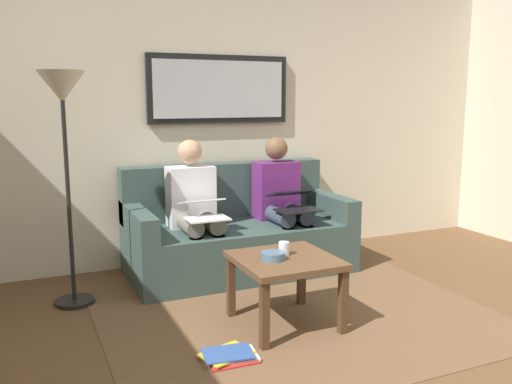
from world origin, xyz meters
name	(u,v)px	position (x,y,z in m)	size (l,w,h in m)	color
wall_rear	(216,117)	(0.00, -2.60, 1.30)	(6.00, 0.12, 2.60)	beige
area_rug	(308,323)	(0.00, -0.85, 0.00)	(2.60, 1.80, 0.01)	brown
couch	(236,234)	(0.00, -2.12, 0.31)	(1.86, 0.90, 0.90)	#384C47
framed_mirror	(219,89)	(0.00, -2.51, 1.55)	(1.31, 0.05, 0.60)	black
coffee_table	(285,268)	(0.15, -0.90, 0.39)	(0.62, 0.62, 0.46)	brown
cup	(284,249)	(0.13, -0.95, 0.50)	(0.07, 0.07, 0.09)	silver
bowl	(273,256)	(0.24, -0.89, 0.48)	(0.16, 0.16, 0.05)	slate
person_left	(281,198)	(-0.39, -2.05, 0.61)	(0.38, 0.58, 1.14)	#66236B
laptop_black	(294,200)	(-0.39, -1.81, 0.63)	(0.36, 0.38, 0.16)	black
person_right	(194,206)	(0.39, -2.05, 0.61)	(0.38, 0.58, 1.14)	silver
laptop_white	(204,209)	(0.39, -1.80, 0.63)	(0.33, 0.35, 0.15)	white
magazine_stack	(230,355)	(0.66, -0.59, 0.03)	(0.35, 0.28, 0.04)	red
standing_lamp	(63,113)	(1.38, -1.85, 1.37)	(0.32, 0.32, 1.66)	black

